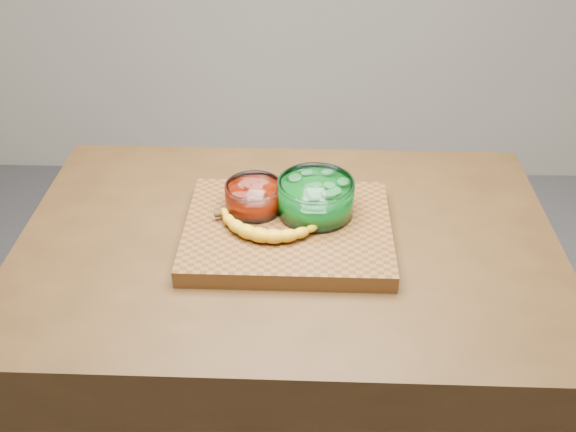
{
  "coord_description": "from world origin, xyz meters",
  "views": [
    {
      "loc": [
        0.04,
        -1.13,
        1.77
      ],
      "look_at": [
        0.0,
        0.0,
        0.96
      ],
      "focal_mm": 40.0,
      "sensor_mm": 36.0,
      "label": 1
    }
  ],
  "objects": [
    {
      "name": "bowl_red",
      "position": [
        -0.08,
        0.06,
        0.97
      ],
      "size": [
        0.13,
        0.13,
        0.06
      ],
      "color": "white",
      "rests_on": "cutting_board"
    },
    {
      "name": "cutting_board",
      "position": [
        0.0,
        0.0,
        0.92
      ],
      "size": [
        0.45,
        0.35,
        0.04
      ],
      "primitive_type": "cube",
      "color": "brown",
      "rests_on": "counter"
    },
    {
      "name": "bowl_green",
      "position": [
        0.06,
        0.05,
        0.98
      ],
      "size": [
        0.17,
        0.17,
        0.08
      ],
      "color": "white",
      "rests_on": "cutting_board"
    },
    {
      "name": "counter",
      "position": [
        0.0,
        0.0,
        0.45
      ],
      "size": [
        1.2,
        0.8,
        0.9
      ],
      "primitive_type": "cube",
      "color": "#482E15",
      "rests_on": "ground"
    },
    {
      "name": "banana",
      "position": [
        -0.04,
        -0.03,
        0.96
      ],
      "size": [
        0.25,
        0.14,
        0.04
      ],
      "primitive_type": null,
      "color": "gold",
      "rests_on": "cutting_board"
    }
  ]
}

